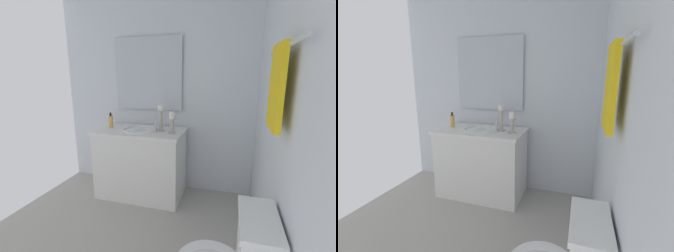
% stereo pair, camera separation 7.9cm
% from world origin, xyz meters
% --- Properties ---
extents(wall_back, '(2.71, 0.04, 2.45)m').
position_xyz_m(wall_back, '(0.00, 1.22, 1.23)').
color(wall_back, silver).
rests_on(wall_back, ground).
extents(wall_left, '(0.04, 2.44, 2.45)m').
position_xyz_m(wall_left, '(-1.35, 0.00, 1.23)').
color(wall_left, silver).
rests_on(wall_left, ground).
extents(vanity_cabinet, '(0.58, 1.02, 0.80)m').
position_xyz_m(vanity_cabinet, '(-1.03, -0.07, 0.40)').
color(vanity_cabinet, white).
rests_on(vanity_cabinet, ground).
extents(sink_basin, '(0.40, 0.40, 0.24)m').
position_xyz_m(sink_basin, '(-1.03, -0.07, 0.76)').
color(sink_basin, white).
rests_on(sink_basin, vanity_cabinet).
extents(mirror, '(0.02, 0.84, 0.86)m').
position_xyz_m(mirror, '(-1.31, -0.07, 1.43)').
color(mirror, silver).
extents(candle_holder_tall, '(0.09, 0.09, 0.24)m').
position_xyz_m(candle_holder_tall, '(-0.98, 0.32, 0.93)').
color(candle_holder_tall, '#B7B2A5').
rests_on(candle_holder_tall, vanity_cabinet).
extents(candle_holder_short, '(0.09, 0.09, 0.29)m').
position_xyz_m(candle_holder_short, '(-1.05, 0.17, 0.96)').
color(candle_holder_short, '#B7B2A5').
rests_on(candle_holder_short, vanity_cabinet).
extents(soap_bottle, '(0.06, 0.06, 0.18)m').
position_xyz_m(soap_bottle, '(-1.05, -0.47, 0.88)').
color(soap_bottle, '#E5B259').
rests_on(soap_bottle, vanity_cabinet).
extents(towel_bar, '(0.78, 0.02, 0.02)m').
position_xyz_m(towel_bar, '(0.05, 1.16, 1.55)').
color(towel_bar, silver).
extents(towel_near_vanity, '(0.28, 0.03, 0.43)m').
position_xyz_m(towel_near_vanity, '(0.05, 1.14, 1.36)').
color(towel_near_vanity, yellow).
rests_on(towel_near_vanity, towel_bar).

